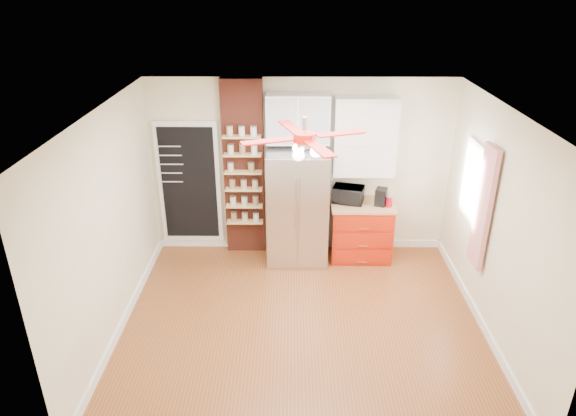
{
  "coord_description": "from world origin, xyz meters",
  "views": [
    {
      "loc": [
        -0.13,
        -5.29,
        4.03
      ],
      "look_at": [
        -0.18,
        0.9,
        1.18
      ],
      "focal_mm": 32.0,
      "sensor_mm": 36.0,
      "label": 1
    }
  ],
  "objects_px": {
    "pantry_jar_oats": "(231,167)",
    "canister_left": "(389,202)",
    "red_cabinet": "(361,230)",
    "ceiling_fan": "(304,138)",
    "toaster_oven": "(348,194)",
    "coffee_maker": "(381,197)",
    "fridge": "(297,206)"
  },
  "relations": [
    {
      "from": "red_cabinet",
      "to": "toaster_oven",
      "type": "distance_m",
      "value": 0.61
    },
    {
      "from": "fridge",
      "to": "canister_left",
      "type": "xyz_separation_m",
      "value": [
        1.34,
        -0.05,
        0.1
      ]
    },
    {
      "from": "toaster_oven",
      "to": "coffee_maker",
      "type": "bearing_deg",
      "value": 4.38
    },
    {
      "from": "coffee_maker",
      "to": "canister_left",
      "type": "xyz_separation_m",
      "value": [
        0.11,
        -0.06,
        -0.05
      ]
    },
    {
      "from": "red_cabinet",
      "to": "coffee_maker",
      "type": "distance_m",
      "value": 0.63
    },
    {
      "from": "toaster_oven",
      "to": "ceiling_fan",
      "type": "bearing_deg",
      "value": -97.08
    },
    {
      "from": "fridge",
      "to": "red_cabinet",
      "type": "relative_size",
      "value": 1.86
    },
    {
      "from": "canister_left",
      "to": "coffee_maker",
      "type": "bearing_deg",
      "value": 150.16
    },
    {
      "from": "fridge",
      "to": "toaster_oven",
      "type": "bearing_deg",
      "value": 7.8
    },
    {
      "from": "ceiling_fan",
      "to": "canister_left",
      "type": "distance_m",
      "value": 2.5
    },
    {
      "from": "ceiling_fan",
      "to": "coffee_maker",
      "type": "distance_m",
      "value": 2.46
    },
    {
      "from": "ceiling_fan",
      "to": "red_cabinet",
      "type": "bearing_deg",
      "value": 61.29
    },
    {
      "from": "red_cabinet",
      "to": "pantry_jar_oats",
      "type": "xyz_separation_m",
      "value": [
        -1.95,
        0.11,
        0.98
      ]
    },
    {
      "from": "pantry_jar_oats",
      "to": "toaster_oven",
      "type": "bearing_deg",
      "value": -1.91
    },
    {
      "from": "red_cabinet",
      "to": "canister_left",
      "type": "bearing_deg",
      "value": -15.0
    },
    {
      "from": "red_cabinet",
      "to": "ceiling_fan",
      "type": "bearing_deg",
      "value": -118.71
    },
    {
      "from": "canister_left",
      "to": "red_cabinet",
      "type": "bearing_deg",
      "value": 165.0
    },
    {
      "from": "fridge",
      "to": "ceiling_fan",
      "type": "relative_size",
      "value": 1.25
    },
    {
      "from": "ceiling_fan",
      "to": "toaster_oven",
      "type": "height_order",
      "value": "ceiling_fan"
    },
    {
      "from": "pantry_jar_oats",
      "to": "red_cabinet",
      "type": "bearing_deg",
      "value": -3.27
    },
    {
      "from": "ceiling_fan",
      "to": "toaster_oven",
      "type": "xyz_separation_m",
      "value": [
        0.71,
        1.73,
        -1.4
      ]
    },
    {
      "from": "fridge",
      "to": "coffee_maker",
      "type": "xyz_separation_m",
      "value": [
        1.23,
        0.01,
        0.15
      ]
    },
    {
      "from": "red_cabinet",
      "to": "pantry_jar_oats",
      "type": "relative_size",
      "value": 7.51
    },
    {
      "from": "canister_left",
      "to": "fridge",
      "type": "bearing_deg",
      "value": 177.9
    },
    {
      "from": "coffee_maker",
      "to": "canister_left",
      "type": "distance_m",
      "value": 0.14
    },
    {
      "from": "ceiling_fan",
      "to": "canister_left",
      "type": "relative_size",
      "value": 8.97
    },
    {
      "from": "red_cabinet",
      "to": "pantry_jar_oats",
      "type": "bearing_deg",
      "value": 176.73
    },
    {
      "from": "fridge",
      "to": "coffee_maker",
      "type": "relative_size",
      "value": 6.95
    },
    {
      "from": "ceiling_fan",
      "to": "pantry_jar_oats",
      "type": "relative_size",
      "value": 11.18
    },
    {
      "from": "coffee_maker",
      "to": "pantry_jar_oats",
      "type": "xyz_separation_m",
      "value": [
        -2.21,
        0.15,
        0.41
      ]
    },
    {
      "from": "pantry_jar_oats",
      "to": "canister_left",
      "type": "bearing_deg",
      "value": -5.18
    },
    {
      "from": "red_cabinet",
      "to": "toaster_oven",
      "type": "xyz_separation_m",
      "value": [
        -0.21,
        0.05,
        0.57
      ]
    }
  ]
}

